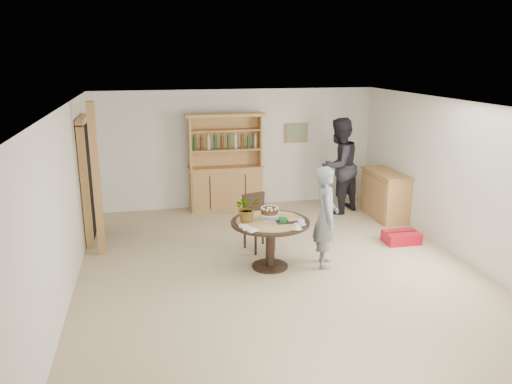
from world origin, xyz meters
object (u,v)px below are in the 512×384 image
object	(u,v)px
hutch	(226,178)
red_suitcase	(401,237)
dining_chair	(257,218)
dining_table	(270,230)
adult_person	(339,166)
teen_boy	(326,217)
sideboard	(385,194)

from	to	relation	value
hutch	red_suitcase	distance (m)	3.81
hutch	dining_chair	bearing A→B (deg)	-86.18
dining_table	adult_person	world-z (taller)	adult_person
dining_chair	red_suitcase	distance (m)	2.58
dining_chair	teen_boy	size ratio (longest dim) A/B	0.60
dining_chair	adult_person	bearing A→B (deg)	19.70
sideboard	dining_table	bearing A→B (deg)	-146.09
sideboard	red_suitcase	distance (m)	1.50
sideboard	red_suitcase	xyz separation A→B (m)	(-0.36, -1.41, -0.37)
hutch	dining_table	bearing A→B (deg)	-86.72
hutch	sideboard	distance (m)	3.29
dining_table	dining_chair	distance (m)	0.83
teen_boy	adult_person	bearing A→B (deg)	-11.54
sideboard	dining_table	distance (m)	3.45
dining_table	teen_boy	distance (m)	0.88
adult_person	red_suitcase	world-z (taller)	adult_person
red_suitcase	adult_person	bearing A→B (deg)	103.60
teen_boy	red_suitcase	distance (m)	1.89
dining_table	sideboard	bearing A→B (deg)	33.91
adult_person	hutch	bearing A→B (deg)	-49.23
sideboard	dining_chair	size ratio (longest dim) A/B	1.33
hutch	dining_chair	world-z (taller)	hutch
sideboard	red_suitcase	size ratio (longest dim) A/B	2.08
hutch	sideboard	world-z (taller)	hutch
sideboard	red_suitcase	bearing A→B (deg)	-104.27
sideboard	adult_person	size ratio (longest dim) A/B	0.64
sideboard	teen_boy	distance (m)	2.87
dining_table	teen_boy	size ratio (longest dim) A/B	0.76
sideboard	red_suitcase	world-z (taller)	sideboard
sideboard	dining_table	world-z (taller)	sideboard
dining_table	red_suitcase	xyz separation A→B (m)	(2.50, 0.52, -0.50)
dining_chair	red_suitcase	size ratio (longest dim) A/B	1.56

